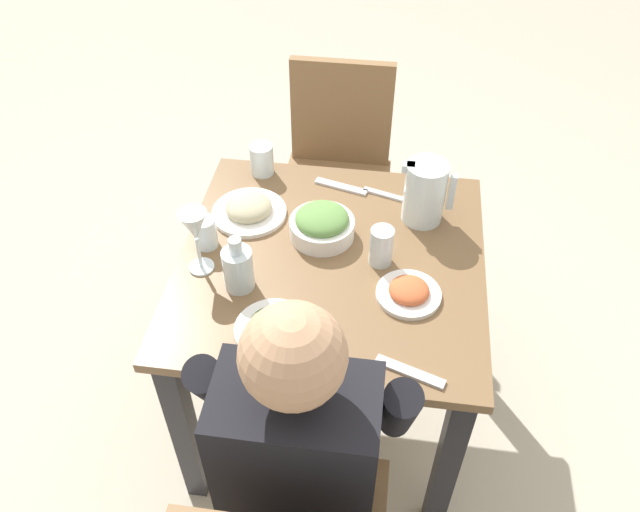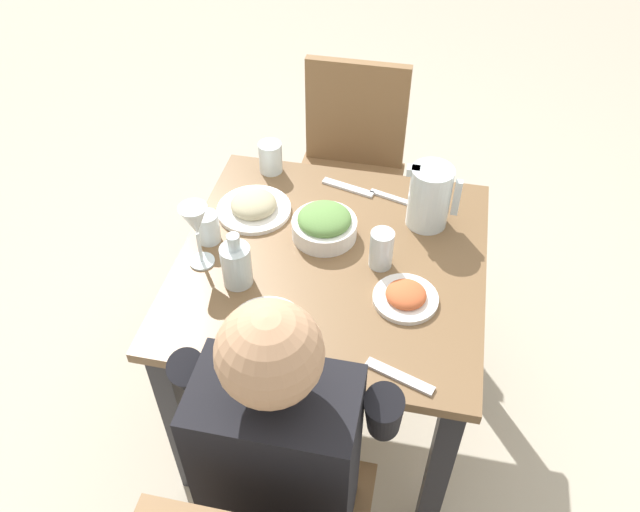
% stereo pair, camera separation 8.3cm
% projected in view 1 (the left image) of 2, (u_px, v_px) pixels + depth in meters
% --- Properties ---
extents(ground_plane, '(8.00, 8.00, 0.00)m').
position_uv_depth(ground_plane, '(329.00, 402.00, 2.26)').
color(ground_plane, '#B7AD99').
extents(dining_table, '(0.84, 0.84, 0.71)m').
position_uv_depth(dining_table, '(331.00, 290.00, 1.86)').
color(dining_table, brown).
rests_on(dining_table, ground_plane).
extents(chair_far, '(0.40, 0.40, 0.88)m').
position_uv_depth(chair_far, '(338.00, 166.00, 2.44)').
color(chair_far, olive).
rests_on(chair_far, ground_plane).
extents(diner_near, '(0.48, 0.53, 1.17)m').
position_uv_depth(diner_near, '(305.00, 440.00, 1.44)').
color(diner_near, black).
rests_on(diner_near, ground_plane).
extents(water_pitcher, '(0.16, 0.12, 0.19)m').
position_uv_depth(water_pitcher, '(425.00, 192.00, 1.82)').
color(water_pitcher, silver).
rests_on(water_pitcher, dining_table).
extents(salad_bowl, '(0.19, 0.19, 0.09)m').
position_uv_depth(salad_bowl, '(322.00, 224.00, 1.81)').
color(salad_bowl, white).
rests_on(salad_bowl, dining_table).
extents(plate_dolmas, '(0.19, 0.19, 0.05)m').
position_uv_depth(plate_dolmas, '(273.00, 327.00, 1.57)').
color(plate_dolmas, white).
rests_on(plate_dolmas, dining_table).
extents(plate_rice_curry, '(0.17, 0.17, 0.04)m').
position_uv_depth(plate_rice_curry, '(409.00, 292.00, 1.66)').
color(plate_rice_curry, white).
rests_on(plate_rice_curry, dining_table).
extents(plate_beans, '(0.22, 0.22, 0.06)m').
position_uv_depth(plate_beans, '(249.00, 209.00, 1.89)').
color(plate_beans, white).
rests_on(plate_beans, dining_table).
extents(water_glass_by_pitcher, '(0.07, 0.07, 0.09)m').
position_uv_depth(water_glass_by_pitcher, '(205.00, 233.00, 1.78)').
color(water_glass_by_pitcher, silver).
rests_on(water_glass_by_pitcher, dining_table).
extents(water_glass_far_left, '(0.06, 0.06, 0.11)m').
position_uv_depth(water_glass_far_left, '(381.00, 246.00, 1.72)').
color(water_glass_far_left, silver).
rests_on(water_glass_far_left, dining_table).
extents(water_glass_near_left, '(0.07, 0.07, 0.10)m').
position_uv_depth(water_glass_near_left, '(262.00, 159.00, 2.02)').
color(water_glass_near_left, silver).
rests_on(water_glass_near_left, dining_table).
extents(wine_glass, '(0.08, 0.08, 0.20)m').
position_uv_depth(wine_glass, '(195.00, 229.00, 1.64)').
color(wine_glass, silver).
rests_on(wine_glass, dining_table).
extents(oil_carafe, '(0.08, 0.08, 0.16)m').
position_uv_depth(oil_carafe, '(238.00, 270.00, 1.66)').
color(oil_carafe, silver).
rests_on(oil_carafe, dining_table).
extents(fork_near, '(0.17, 0.08, 0.01)m').
position_uv_depth(fork_near, '(410.00, 372.00, 1.49)').
color(fork_near, silver).
rests_on(fork_near, dining_table).
extents(knife_near, '(0.18, 0.07, 0.01)m').
position_uv_depth(knife_near, '(392.00, 197.00, 1.96)').
color(knife_near, silver).
rests_on(knife_near, dining_table).
extents(fork_far, '(0.17, 0.07, 0.01)m').
position_uv_depth(fork_far, '(341.00, 187.00, 1.99)').
color(fork_far, silver).
rests_on(fork_far, dining_table).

